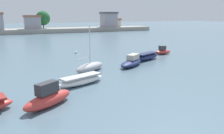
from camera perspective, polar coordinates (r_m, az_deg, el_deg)
moored_boat_1 at (r=17.22m, az=-15.63°, el=-7.43°), size 4.27×3.36×1.82m
moored_boat_2 at (r=21.96m, az=-7.73°, el=-3.29°), size 5.33×3.05×0.88m
moored_boat_3 at (r=27.00m, az=-5.50°, el=0.01°), size 4.83×3.95×5.32m
moored_boat_4 at (r=29.74m, az=4.87°, el=1.25°), size 5.05×4.30×1.47m
moored_boat_5 at (r=34.15m, az=8.66°, el=2.59°), size 5.43×3.43×1.03m
moored_boat_6 at (r=39.80m, az=12.50°, el=3.86°), size 3.51×1.64×1.44m
mooring_buoy_0 at (r=40.00m, az=-8.99°, el=3.66°), size 0.43×0.43×0.43m
distant_shoreline at (r=89.56m, az=-19.66°, el=9.25°), size 102.41×10.30×8.04m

